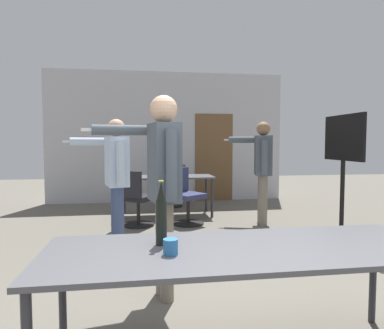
{
  "coord_description": "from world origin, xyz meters",
  "views": [
    {
      "loc": [
        -0.61,
        -1.5,
        1.37
      ],
      "look_at": [
        0.02,
        2.72,
        1.1
      ],
      "focal_mm": 32.0,
      "sensor_mm": 36.0,
      "label": 1
    }
  ],
  "objects_px": {
    "person_far_watching": "(262,163)",
    "office_chair_near_pushed": "(185,197)",
    "person_near_casual": "(116,171)",
    "office_chair_side_rolled": "(174,187)",
    "tv_screen": "(343,164)",
    "person_center_tall": "(162,175)",
    "office_chair_far_right": "(136,200)",
    "beer_bottle": "(161,215)",
    "drink_cup": "(171,247)"
  },
  "relations": [
    {
      "from": "person_near_casual",
      "to": "person_far_watching",
      "type": "relative_size",
      "value": 0.97
    },
    {
      "from": "office_chair_far_right",
      "to": "beer_bottle",
      "type": "distance_m",
      "value": 3.57
    },
    {
      "from": "tv_screen",
      "to": "office_chair_side_rolled",
      "type": "distance_m",
      "value": 3.64
    },
    {
      "from": "drink_cup",
      "to": "person_center_tall",
      "type": "bearing_deg",
      "value": 88.81
    },
    {
      "from": "tv_screen",
      "to": "office_chair_near_pushed",
      "type": "xyz_separation_m",
      "value": [
        -2.06,
        1.3,
        -0.62
      ]
    },
    {
      "from": "person_near_casual",
      "to": "drink_cup",
      "type": "height_order",
      "value": "person_near_casual"
    },
    {
      "from": "person_far_watching",
      "to": "office_chair_side_rolled",
      "type": "relative_size",
      "value": 1.9
    },
    {
      "from": "tv_screen",
      "to": "person_center_tall",
      "type": "bearing_deg",
      "value": -61.17
    },
    {
      "from": "person_far_watching",
      "to": "beer_bottle",
      "type": "bearing_deg",
      "value": 165.51
    },
    {
      "from": "tv_screen",
      "to": "office_chair_near_pushed",
      "type": "relative_size",
      "value": 1.87
    },
    {
      "from": "person_far_watching",
      "to": "office_chair_side_rolled",
      "type": "height_order",
      "value": "person_far_watching"
    },
    {
      "from": "office_chair_side_rolled",
      "to": "person_far_watching",
      "type": "bearing_deg",
      "value": -149.47
    },
    {
      "from": "office_chair_side_rolled",
      "to": "office_chair_near_pushed",
      "type": "height_order",
      "value": "office_chair_near_pushed"
    },
    {
      "from": "office_chair_side_rolled",
      "to": "beer_bottle",
      "type": "height_order",
      "value": "beer_bottle"
    },
    {
      "from": "person_near_casual",
      "to": "office_chair_near_pushed",
      "type": "xyz_separation_m",
      "value": [
        1.06,
        1.19,
        -0.56
      ]
    },
    {
      "from": "person_center_tall",
      "to": "person_far_watching",
      "type": "xyz_separation_m",
      "value": [
        1.83,
        2.53,
        -0.06
      ]
    },
    {
      "from": "office_chair_side_rolled",
      "to": "beer_bottle",
      "type": "xyz_separation_m",
      "value": [
        -0.58,
        -5.23,
        0.51
      ]
    },
    {
      "from": "person_near_casual",
      "to": "beer_bottle",
      "type": "height_order",
      "value": "person_near_casual"
    },
    {
      "from": "person_near_casual",
      "to": "office_chair_side_rolled",
      "type": "distance_m",
      "value": 3.04
    },
    {
      "from": "office_chair_near_pushed",
      "to": "office_chair_far_right",
      "type": "height_order",
      "value": "office_chair_near_pushed"
    },
    {
      "from": "office_chair_side_rolled",
      "to": "drink_cup",
      "type": "height_order",
      "value": "office_chair_side_rolled"
    },
    {
      "from": "drink_cup",
      "to": "office_chair_far_right",
      "type": "bearing_deg",
      "value": 93.87
    },
    {
      "from": "person_near_casual",
      "to": "person_center_tall",
      "type": "xyz_separation_m",
      "value": [
        0.51,
        -1.55,
        0.09
      ]
    },
    {
      "from": "office_chair_far_right",
      "to": "tv_screen",
      "type": "bearing_deg",
      "value": 9.72
    },
    {
      "from": "beer_bottle",
      "to": "office_chair_near_pushed",
      "type": "bearing_deg",
      "value": 80.35
    },
    {
      "from": "person_far_watching",
      "to": "tv_screen",
      "type": "bearing_deg",
      "value": -129.64
    },
    {
      "from": "office_chair_far_right",
      "to": "office_chair_near_pushed",
      "type": "bearing_deg",
      "value": 38.35
    },
    {
      "from": "person_near_casual",
      "to": "office_chair_side_rolled",
      "type": "height_order",
      "value": "person_near_casual"
    },
    {
      "from": "person_near_casual",
      "to": "person_center_tall",
      "type": "bearing_deg",
      "value": -176.25
    },
    {
      "from": "tv_screen",
      "to": "drink_cup",
      "type": "bearing_deg",
      "value": -46.33
    },
    {
      "from": "office_chair_side_rolled",
      "to": "beer_bottle",
      "type": "relative_size",
      "value": 2.27
    },
    {
      "from": "person_center_tall",
      "to": "person_far_watching",
      "type": "relative_size",
      "value": 1.03
    },
    {
      "from": "office_chair_near_pushed",
      "to": "office_chair_far_right",
      "type": "relative_size",
      "value": 1.02
    },
    {
      "from": "tv_screen",
      "to": "person_near_casual",
      "type": "bearing_deg",
      "value": -91.99
    },
    {
      "from": "person_far_watching",
      "to": "office_chair_side_rolled",
      "type": "xyz_separation_m",
      "value": [
        -1.31,
        1.82,
        -0.61
      ]
    },
    {
      "from": "person_center_tall",
      "to": "office_chair_near_pushed",
      "type": "distance_m",
      "value": 2.87
    },
    {
      "from": "office_chair_near_pushed",
      "to": "drink_cup",
      "type": "bearing_deg",
      "value": 47.13
    },
    {
      "from": "person_near_casual",
      "to": "office_chair_near_pushed",
      "type": "bearing_deg",
      "value": -56.2
    },
    {
      "from": "person_center_tall",
      "to": "person_far_watching",
      "type": "bearing_deg",
      "value": -46.63
    },
    {
      "from": "person_center_tall",
      "to": "office_chair_far_right",
      "type": "distance_m",
      "value": 2.75
    },
    {
      "from": "person_near_casual",
      "to": "person_center_tall",
      "type": "relative_size",
      "value": 0.94
    },
    {
      "from": "beer_bottle",
      "to": "drink_cup",
      "type": "xyz_separation_m",
      "value": [
        0.04,
        -0.2,
        -0.14
      ]
    },
    {
      "from": "person_far_watching",
      "to": "office_chair_near_pushed",
      "type": "height_order",
      "value": "person_far_watching"
    },
    {
      "from": "person_center_tall",
      "to": "drink_cup",
      "type": "height_order",
      "value": "person_center_tall"
    },
    {
      "from": "drink_cup",
      "to": "office_chair_side_rolled",
      "type": "bearing_deg",
      "value": 84.35
    },
    {
      "from": "office_chair_far_right",
      "to": "beer_bottle",
      "type": "bearing_deg",
      "value": -54.08
    },
    {
      "from": "beer_bottle",
      "to": "drink_cup",
      "type": "height_order",
      "value": "beer_bottle"
    },
    {
      "from": "person_center_tall",
      "to": "drink_cup",
      "type": "bearing_deg",
      "value": 168.06
    },
    {
      "from": "person_far_watching",
      "to": "office_chair_far_right",
      "type": "xyz_separation_m",
      "value": [
        -2.1,
        0.12,
        -0.6
      ]
    },
    {
      "from": "tv_screen",
      "to": "person_center_tall",
      "type": "height_order",
      "value": "person_center_tall"
    }
  ]
}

